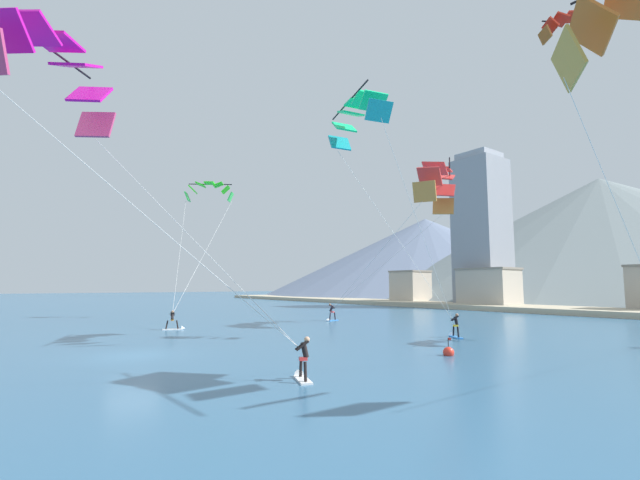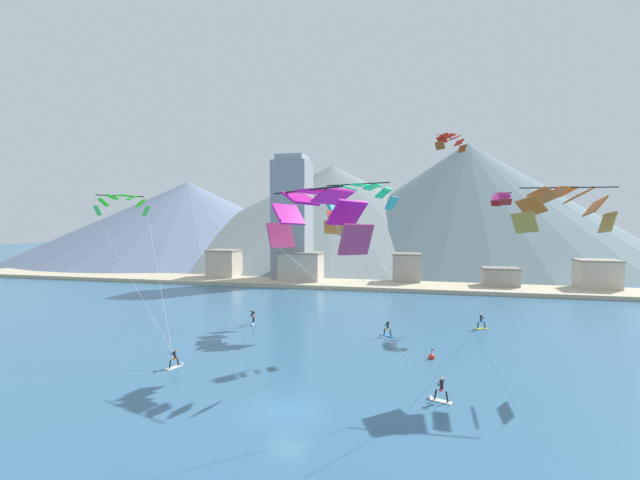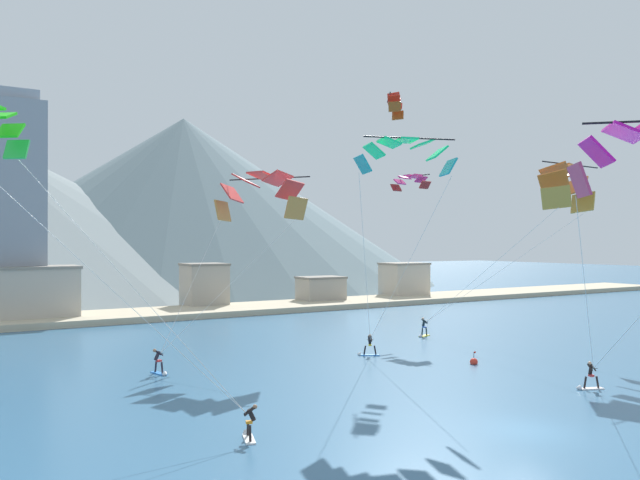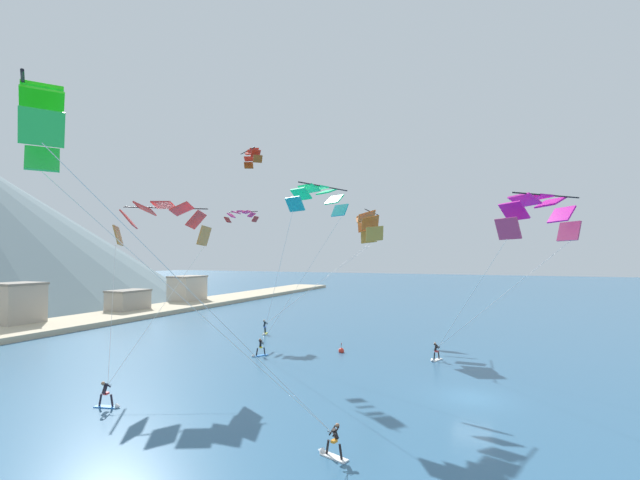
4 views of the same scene
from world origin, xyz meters
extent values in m
plane|color=#336084|center=(0.00, 0.00, 0.00)|extent=(400.00, 400.00, 0.00)
cube|color=#337FDB|center=(4.94, 19.35, 0.04)|extent=(1.45, 1.13, 0.07)
cylinder|color=black|center=(5.28, 19.14, 0.42)|extent=(0.26, 0.22, 0.70)
cylinder|color=black|center=(4.61, 19.56, 0.42)|extent=(0.26, 0.22, 0.70)
cube|color=yellow|center=(4.94, 19.35, 0.80)|extent=(0.35, 0.37, 0.12)
cylinder|color=black|center=(4.97, 19.39, 1.12)|extent=(0.34, 0.37, 0.59)
cylinder|color=black|center=(5.01, 19.25, 1.29)|extent=(0.33, 0.47, 0.39)
cylinder|color=black|center=(4.82, 19.37, 1.29)|extent=(0.33, 0.47, 0.39)
cylinder|color=black|center=(4.82, 19.15, 1.26)|extent=(0.46, 0.30, 0.03)
sphere|color=#9E7051|center=(5.01, 19.45, 1.51)|extent=(0.21, 0.21, 0.21)
cone|color=white|center=(4.21, 19.81, 0.10)|extent=(0.44, 0.46, 0.36)
cube|color=#337FDB|center=(-10.92, 21.12, 0.04)|extent=(0.78, 1.50, 0.07)
cylinder|color=#231E28|center=(-11.01, 21.50, 0.45)|extent=(0.18, 0.28, 0.76)
cylinder|color=#231E28|center=(-10.82, 20.73, 0.45)|extent=(0.18, 0.28, 0.76)
cube|color=red|center=(-10.92, 21.12, 0.86)|extent=(0.37, 0.31, 0.12)
cylinder|color=#231E28|center=(-11.04, 21.09, 1.20)|extent=(0.52, 0.34, 0.64)
cylinder|color=#231E28|center=(-10.97, 21.23, 1.39)|extent=(0.55, 0.22, 0.42)
cylinder|color=#231E28|center=(-10.91, 20.99, 1.39)|extent=(0.55, 0.22, 0.42)
cylinder|color=black|center=(-10.77, 21.16, 1.36)|extent=(0.16, 0.51, 0.03)
sphere|color=#9E7051|center=(-11.23, 21.04, 1.58)|extent=(0.23, 0.23, 0.23)
cone|color=white|center=(-10.71, 20.27, 0.10)|extent=(0.42, 0.38, 0.36)
cube|color=white|center=(9.72, 3.63, 0.04)|extent=(1.50, 0.94, 0.07)
cylinder|color=black|center=(10.09, 3.48, 0.42)|extent=(0.26, 0.19, 0.70)
cylinder|color=black|center=(9.35, 3.77, 0.42)|extent=(0.26, 0.19, 0.70)
cube|color=red|center=(9.72, 3.63, 0.80)|extent=(0.32, 0.36, 0.12)
cylinder|color=black|center=(9.74, 3.68, 1.12)|extent=(0.32, 0.39, 0.59)
cylinder|color=black|center=(9.81, 3.55, 1.29)|extent=(0.26, 0.50, 0.39)
cylinder|color=black|center=(9.60, 3.63, 1.29)|extent=(0.26, 0.50, 0.39)
cylinder|color=black|center=(9.64, 3.42, 1.26)|extent=(0.50, 0.22, 0.03)
sphere|color=tan|center=(9.78, 3.77, 1.51)|extent=(0.21, 0.21, 0.21)
cone|color=white|center=(8.91, 3.95, 0.10)|extent=(0.41, 0.45, 0.36)
cube|color=white|center=(-11.59, 5.44, 0.04)|extent=(0.86, 1.51, 0.07)
cylinder|color=black|center=(-11.71, 5.06, 0.41)|extent=(0.17, 0.25, 0.68)
cylinder|color=black|center=(-11.47, 5.82, 0.41)|extent=(0.17, 0.25, 0.68)
cube|color=orange|center=(-11.59, 5.44, 0.78)|extent=(0.34, 0.29, 0.12)
cylinder|color=black|center=(-11.49, 5.41, 1.09)|extent=(0.45, 0.32, 0.58)
cylinder|color=black|center=(-11.62, 5.33, 1.25)|extent=(0.49, 0.22, 0.37)
cylinder|color=black|center=(-11.56, 5.54, 1.25)|extent=(0.49, 0.22, 0.37)
cylinder|color=black|center=(-11.76, 5.49, 1.23)|extent=(0.19, 0.51, 0.03)
sphere|color=#9E7051|center=(-11.34, 5.36, 1.44)|extent=(0.21, 0.21, 0.21)
cone|color=white|center=(-11.33, 6.27, 0.10)|extent=(0.43, 0.39, 0.36)
cube|color=yellow|center=(15.04, 24.79, 0.04)|extent=(1.50, 0.92, 0.07)
cylinder|color=#14232D|center=(15.41, 24.93, 0.45)|extent=(0.28, 0.21, 0.76)
cylinder|color=#14232D|center=(14.67, 24.65, 0.45)|extent=(0.28, 0.21, 0.76)
cube|color=blue|center=(15.04, 24.79, 0.86)|extent=(0.34, 0.38, 0.12)
cylinder|color=#14232D|center=(15.01, 24.84, 1.20)|extent=(0.34, 0.41, 0.64)
cylinder|color=#14232D|center=(15.17, 24.79, 1.39)|extent=(0.27, 0.54, 0.42)
cylinder|color=#14232D|center=(14.94, 24.70, 1.39)|extent=(0.27, 0.54, 0.42)
cylinder|color=black|center=(15.11, 24.58, 1.36)|extent=(0.50, 0.22, 0.03)
sphere|color=beige|center=(14.98, 24.92, 1.62)|extent=(0.23, 0.23, 0.23)
cone|color=white|center=(14.22, 24.48, 0.10)|extent=(0.41, 0.44, 0.36)
cube|color=#159CA8|center=(5.81, 11.59, 13.72)|extent=(1.21, 1.67, 1.17)
cube|color=#10E681|center=(5.06, 11.86, 14.63)|extent=(1.48, 1.76, 0.94)
cube|color=#10E681|center=(4.07, 12.18, 15.22)|extent=(1.62, 1.82, 0.60)
cube|color=#10E681|center=(2.94, 12.52, 15.42)|extent=(1.63, 1.83, 0.19)
cube|color=#10E681|center=(1.80, 12.84, 15.22)|extent=(1.58, 1.82, 0.60)
cube|color=#10E681|center=(0.79, 13.11, 14.63)|extent=(1.39, 1.78, 0.94)
cube|color=#159CA8|center=(0.02, 13.30, 13.72)|extent=(1.10, 1.70, 1.17)
cylinder|color=black|center=(2.74, 11.86, 15.45)|extent=(5.93, 2.12, 0.10)
cylinder|color=silver|center=(5.44, 15.33, 7.22)|extent=(1.26, 7.68, 11.93)
cylinder|color=silver|center=(2.29, 16.25, 7.22)|extent=(5.10, 5.84, 11.93)
cube|color=#C88038|center=(-3.17, 29.05, 11.32)|extent=(1.89, 1.70, 1.81)
cube|color=red|center=(-2.58, 28.47, 12.77)|extent=(2.20, 2.20, 1.64)
cube|color=red|center=(-1.83, 27.36, 13.77)|extent=(2.44, 2.46, 1.18)
cube|color=red|center=(-1.06, 25.92, 14.12)|extent=(2.56, 2.44, 0.49)
cube|color=red|center=(-0.40, 24.43, 13.77)|extent=(2.53, 2.19, 1.18)
cube|color=red|center=(0.01, 23.15, 12.77)|extent=(2.41, 1.71, 1.64)
cube|color=#C88038|center=(0.11, 22.33, 11.32)|extent=(2.16, 1.07, 1.81)
cylinder|color=black|center=(-0.26, 26.31, 13.95)|extent=(4.48, 5.96, 0.10)
cylinder|color=silver|center=(-7.08, 25.13, 5.93)|extent=(7.44, 7.98, 9.17)
cylinder|color=silver|center=(-5.38, 21.64, 5.93)|extent=(10.82, 1.01, 9.17)
cube|color=#CA0E9A|center=(1.93, -3.51, 13.41)|extent=(2.11, 2.19, 0.80)
cube|color=#CA0E9A|center=(1.01, -2.81, 12.58)|extent=(1.84, 2.01, 1.24)
cube|color=#B03566|center=(0.41, -2.40, 11.36)|extent=(1.45, 1.70, 1.47)
cylinder|color=silver|center=(4.96, 0.55, 5.97)|extent=(9.40, 5.80, 9.42)
cube|color=#21EA12|center=(-20.87, 12.89, 14.59)|extent=(1.50, 1.47, 0.52)
cube|color=#21EA12|center=(-20.40, 13.57, 14.04)|extent=(1.39, 1.32, 0.82)
cube|color=green|center=(-20.07, 14.02, 13.22)|extent=(1.22, 1.08, 1.00)
cylinder|color=silver|center=(-17.27, 7.74, 6.99)|extent=(11.07, 4.52, 11.54)
cylinder|color=silver|center=(-15.86, 9.82, 6.99)|extent=(8.26, 8.68, 11.54)
cube|color=#B28934|center=(23.29, 14.02, 12.07)|extent=(0.78, 2.28, 1.84)
cube|color=#D0601E|center=(22.37, 14.12, 13.40)|extent=(1.44, 2.45, 1.75)
cube|color=#D0601E|center=(21.04, 13.91, 14.30)|extent=(1.98, 2.53, 1.37)
cube|color=#D0601E|center=(19.53, 13.42, 14.62)|extent=(2.31, 2.50, 0.76)
cube|color=#D0601E|center=(18.09, 12.74, 14.30)|extent=(2.44, 2.37, 1.37)
cube|color=#D0601E|center=(16.97, 11.99, 13.40)|extent=(2.29, 2.16, 1.75)
cube|color=#B28934|center=(16.36, 11.29, 12.07)|extent=(1.89, 1.90, 1.84)
cylinder|color=black|center=(19.85, 12.59, 14.91)|extent=(7.41, 0.57, 0.10)
cylinder|color=silver|center=(19.33, 19.22, 6.34)|extent=(8.46, 10.75, 9.98)
cylinder|color=silver|center=(15.70, 17.79, 6.34)|extent=(1.20, 13.61, 9.98)
cube|color=#8F4717|center=(10.22, 23.03, 20.43)|extent=(1.14, 0.91, 0.90)
cube|color=red|center=(10.43, 23.42, 21.13)|extent=(1.30, 1.13, 0.81)
cube|color=red|center=(10.83, 23.96, 21.59)|extent=(1.37, 1.29, 0.60)
cube|color=red|center=(11.35, 24.57, 21.76)|extent=(1.37, 1.35, 0.28)
cube|color=red|center=(11.91, 25.15, 21.59)|extent=(1.31, 1.36, 0.60)
cube|color=red|center=(12.42, 25.60, 21.13)|extent=(1.17, 1.28, 0.81)
cube|color=#8F4717|center=(12.79, 25.85, 20.43)|extent=(0.96, 1.11, 0.90)
cylinder|color=black|center=(11.00, 24.89, 21.69)|extent=(2.20, 3.23, 0.10)
cube|color=maroon|center=(17.53, 32.16, 14.43)|extent=(1.27, 0.70, 0.77)
cube|color=#D0267B|center=(17.60, 31.62, 15.02)|extent=(1.29, 0.87, 0.62)
cube|color=#D0267B|center=(17.68, 30.92, 15.40)|extent=(1.30, 0.96, 0.40)
cube|color=#D0267B|center=(17.77, 30.13, 15.54)|extent=(1.30, 0.97, 0.13)
cube|color=#D0267B|center=(17.86, 29.34, 15.40)|extent=(1.30, 0.96, 0.40)
cube|color=#D0267B|center=(17.93, 28.64, 15.02)|extent=(1.29, 0.86, 0.62)
cube|color=maroon|center=(17.99, 28.10, 14.43)|extent=(1.27, 0.68, 0.77)
cylinder|color=black|center=(18.31, 30.19, 15.53)|extent=(0.62, 4.23, 0.10)
sphere|color=red|center=(9.32, 12.76, 0.15)|extent=(0.56, 0.56, 0.56)
cylinder|color=black|center=(9.32, 12.76, 0.65)|extent=(0.04, 0.04, 0.44)
cube|color=red|center=(9.41, 12.76, 0.83)|extent=(0.18, 0.01, 0.12)
cube|color=#BCAD8E|center=(0.00, 52.46, 0.35)|extent=(180.00, 10.00, 0.70)
cube|color=#A89E8E|center=(5.77, 57.16, 2.85)|extent=(5.11, 4.96, 5.70)
cube|color=slate|center=(5.77, 57.16, 5.85)|extent=(5.31, 5.16, 0.30)
cube|color=beige|center=(37.81, 56.05, 2.63)|extent=(6.41, 4.85, 5.26)
cube|color=gray|center=(37.81, 56.05, 5.41)|extent=(6.67, 5.04, 0.30)
cube|color=#B7AD9E|center=(-14.35, 54.01, 2.92)|extent=(7.91, 5.45, 5.84)
cube|color=gray|center=(-14.35, 54.01, 5.99)|extent=(8.23, 5.67, 0.30)
cube|color=#A89E8E|center=(22.14, 55.02, 1.81)|extent=(6.00, 4.15, 3.62)
cube|color=slate|center=(22.14, 55.02, 3.77)|extent=(6.24, 4.32, 0.30)
cube|color=gray|center=(-16.98, 56.89, 12.05)|extent=(7.00, 7.00, 24.10)
cube|color=#979DA8|center=(-16.98, 56.89, 24.70)|extent=(5.60, 5.60, 1.20)
cone|color=slate|center=(22.18, 113.70, 18.07)|extent=(109.33, 109.33, 36.14)
camera|label=1|loc=(23.22, -5.50, 3.53)|focal=24.00mm
camera|label=2|loc=(8.25, -25.81, 12.22)|focal=24.00mm
camera|label=3|loc=(-23.09, -19.63, 8.67)|focal=35.00mm
camera|label=4|loc=(-30.75, -1.98, 9.54)|focal=24.00mm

